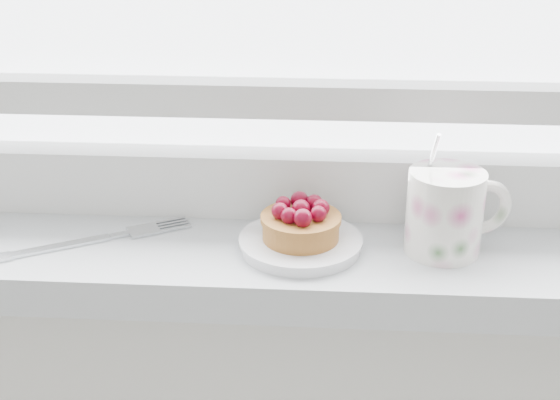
# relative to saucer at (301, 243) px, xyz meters

# --- Properties ---
(saucer) EXTENTS (0.12, 0.12, 0.01)m
(saucer) POSITION_rel_saucer_xyz_m (0.00, 0.00, 0.00)
(saucer) COLOR white
(saucer) RESTS_ON windowsill
(raspberry_tart) EXTENTS (0.08, 0.08, 0.04)m
(raspberry_tart) POSITION_rel_saucer_xyz_m (0.00, 0.00, 0.02)
(raspberry_tart) COLOR brown
(raspberry_tart) RESTS_ON saucer
(floral_mug) EXTENTS (0.11, 0.09, 0.12)m
(floral_mug) POSITION_rel_saucer_xyz_m (0.14, 0.01, 0.04)
(floral_mug) COLOR white
(floral_mug) RESTS_ON windowsill
(fork) EXTENTS (0.19, 0.11, 0.00)m
(fork) POSITION_rel_saucer_xyz_m (-0.21, 0.00, -0.00)
(fork) COLOR silver
(fork) RESTS_ON windowsill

